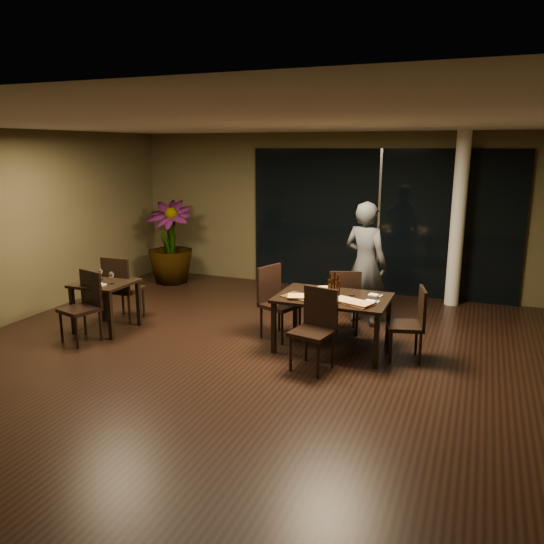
{
  "coord_description": "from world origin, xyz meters",
  "views": [
    {
      "loc": [
        2.8,
        -5.92,
        2.72
      ],
      "look_at": [
        0.17,
        0.65,
        1.05
      ],
      "focal_mm": 35.0,
      "sensor_mm": 36.0,
      "label": 1
    }
  ],
  "objects_px": {
    "side_table": "(105,290)",
    "chair_main_left": "(276,298)",
    "diner": "(365,264)",
    "chair_main_right": "(412,320)",
    "main_table": "(333,302)",
    "bottle_c": "(334,283)",
    "chair_main_near": "(316,324)",
    "potted_plant": "(170,242)",
    "chair_side_near": "(85,302)",
    "bottle_a": "(330,284)",
    "bottle_b": "(338,286)",
    "chair_main_far": "(344,298)",
    "chair_side_far": "(121,285)"
  },
  "relations": [
    {
      "from": "main_table",
      "to": "diner",
      "type": "relative_size",
      "value": 0.78
    },
    {
      "from": "chair_main_left",
      "to": "bottle_b",
      "type": "bearing_deg",
      "value": -79.63
    },
    {
      "from": "chair_main_right",
      "to": "diner",
      "type": "height_order",
      "value": "diner"
    },
    {
      "from": "chair_main_right",
      "to": "chair_side_near",
      "type": "bearing_deg",
      "value": -91.96
    },
    {
      "from": "diner",
      "to": "main_table",
      "type": "bearing_deg",
      "value": 101.15
    },
    {
      "from": "chair_main_near",
      "to": "bottle_c",
      "type": "distance_m",
      "value": 0.84
    },
    {
      "from": "diner",
      "to": "bottle_c",
      "type": "bearing_deg",
      "value": 100.29
    },
    {
      "from": "chair_main_left",
      "to": "chair_main_right",
      "type": "height_order",
      "value": "chair_main_left"
    },
    {
      "from": "potted_plant",
      "to": "main_table",
      "type": "bearing_deg",
      "value": -30.19
    },
    {
      "from": "main_table",
      "to": "chair_main_near",
      "type": "height_order",
      "value": "chair_main_near"
    },
    {
      "from": "main_table",
      "to": "chair_main_far",
      "type": "xyz_separation_m",
      "value": [
        -0.0,
        0.64,
        -0.12
      ]
    },
    {
      "from": "side_table",
      "to": "chair_main_left",
      "type": "bearing_deg",
      "value": 15.01
    },
    {
      "from": "diner",
      "to": "potted_plant",
      "type": "xyz_separation_m",
      "value": [
        -4.24,
        1.13,
        -0.13
      ]
    },
    {
      "from": "main_table",
      "to": "chair_side_near",
      "type": "height_order",
      "value": "chair_side_near"
    },
    {
      "from": "main_table",
      "to": "side_table",
      "type": "height_order",
      "value": "same"
    },
    {
      "from": "chair_main_left",
      "to": "chair_main_right",
      "type": "relative_size",
      "value": 1.08
    },
    {
      "from": "chair_main_right",
      "to": "chair_side_near",
      "type": "distance_m",
      "value": 4.55
    },
    {
      "from": "chair_main_right",
      "to": "main_table",
      "type": "bearing_deg",
      "value": -104.04
    },
    {
      "from": "chair_main_left",
      "to": "chair_main_near",
      "type": "bearing_deg",
      "value": -114.83
    },
    {
      "from": "side_table",
      "to": "chair_main_right",
      "type": "relative_size",
      "value": 0.83
    },
    {
      "from": "chair_side_near",
      "to": "bottle_a",
      "type": "distance_m",
      "value": 3.5
    },
    {
      "from": "main_table",
      "to": "bottle_b",
      "type": "bearing_deg",
      "value": 13.67
    },
    {
      "from": "chair_side_near",
      "to": "diner",
      "type": "height_order",
      "value": "diner"
    },
    {
      "from": "diner",
      "to": "bottle_b",
      "type": "height_order",
      "value": "diner"
    },
    {
      "from": "main_table",
      "to": "diner",
      "type": "xyz_separation_m",
      "value": [
        0.17,
        1.24,
        0.29
      ]
    },
    {
      "from": "bottle_a",
      "to": "bottle_c",
      "type": "xyz_separation_m",
      "value": [
        0.06,
        -0.01,
        0.02
      ]
    },
    {
      "from": "bottle_a",
      "to": "bottle_c",
      "type": "distance_m",
      "value": 0.06
    },
    {
      "from": "chair_main_left",
      "to": "diner",
      "type": "relative_size",
      "value": 0.54
    },
    {
      "from": "side_table",
      "to": "chair_main_far",
      "type": "relative_size",
      "value": 0.81
    },
    {
      "from": "chair_main_near",
      "to": "potted_plant",
      "type": "relative_size",
      "value": 0.61
    },
    {
      "from": "chair_main_far",
      "to": "chair_side_near",
      "type": "bearing_deg",
      "value": 6.16
    },
    {
      "from": "chair_main_right",
      "to": "diner",
      "type": "relative_size",
      "value": 0.5
    },
    {
      "from": "bottle_c",
      "to": "chair_main_near",
      "type": "bearing_deg",
      "value": -91.59
    },
    {
      "from": "chair_main_far",
      "to": "chair_main_left",
      "type": "relative_size",
      "value": 0.94
    },
    {
      "from": "chair_side_near",
      "to": "bottle_c",
      "type": "xyz_separation_m",
      "value": [
        3.38,
        1.05,
        0.35
      ]
    },
    {
      "from": "side_table",
      "to": "chair_main_near",
      "type": "xyz_separation_m",
      "value": [
        3.37,
        -0.19,
        -0.06
      ]
    },
    {
      "from": "side_table",
      "to": "diner",
      "type": "xyz_separation_m",
      "value": [
        3.57,
        1.74,
        0.34
      ]
    },
    {
      "from": "main_table",
      "to": "bottle_c",
      "type": "height_order",
      "value": "bottle_c"
    },
    {
      "from": "side_table",
      "to": "chair_side_far",
      "type": "bearing_deg",
      "value": 94.65
    },
    {
      "from": "chair_main_far",
      "to": "chair_side_far",
      "type": "distance_m",
      "value": 3.51
    },
    {
      "from": "potted_plant",
      "to": "bottle_b",
      "type": "bearing_deg",
      "value": -29.72
    },
    {
      "from": "bottle_a",
      "to": "potted_plant",
      "type": "bearing_deg",
      "value": 150.25
    },
    {
      "from": "chair_main_near",
      "to": "chair_main_right",
      "type": "height_order",
      "value": "chair_main_near"
    },
    {
      "from": "chair_main_right",
      "to": "bottle_c",
      "type": "distance_m",
      "value": 1.13
    },
    {
      "from": "bottle_a",
      "to": "bottle_c",
      "type": "bearing_deg",
      "value": -5.93
    },
    {
      "from": "chair_side_far",
      "to": "bottle_c",
      "type": "relative_size",
      "value": 3.23
    },
    {
      "from": "diner",
      "to": "chair_main_right",
      "type": "bearing_deg",
      "value": 144.81
    },
    {
      "from": "bottle_c",
      "to": "diner",
      "type": "bearing_deg",
      "value": 81.39
    },
    {
      "from": "chair_side_far",
      "to": "chair_main_near",
      "type": "bearing_deg",
      "value": 168.07
    },
    {
      "from": "chair_main_near",
      "to": "main_table",
      "type": "bearing_deg",
      "value": 99.2
    }
  ]
}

